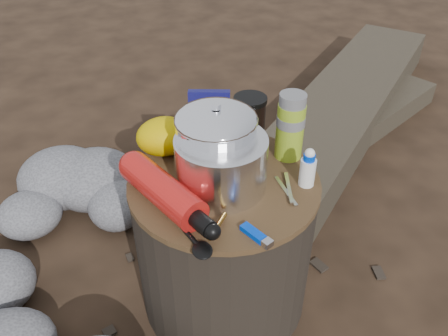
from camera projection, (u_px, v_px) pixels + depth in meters
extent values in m
plane|color=#2F2116|center=(224.00, 294.00, 1.44)|extent=(60.00, 60.00, 0.00)
cylinder|color=black|center=(224.00, 243.00, 1.31)|extent=(0.48, 0.48, 0.44)
cube|color=#373024|center=(335.00, 119.00, 2.11)|extent=(1.69, 1.70, 0.17)
cube|color=#373024|center=(346.00, 130.00, 2.10)|extent=(1.18, 0.80, 0.10)
cylinder|color=silver|center=(221.00, 163.00, 1.12)|extent=(0.22, 0.22, 0.13)
cylinder|color=white|center=(216.00, 143.00, 1.14)|extent=(0.19, 0.19, 0.19)
cylinder|color=#8EB023|center=(290.00, 127.00, 1.21)|extent=(0.07, 0.07, 0.18)
cylinder|color=black|center=(250.00, 119.00, 1.29)|extent=(0.09, 0.09, 0.13)
ellipsoid|color=#DBB600|center=(164.00, 136.00, 1.25)|extent=(0.15, 0.12, 0.10)
cube|color=#100F55|center=(209.00, 116.00, 1.29)|extent=(0.12, 0.06, 0.14)
cube|color=#0037D3|center=(254.00, 233.00, 1.02)|extent=(0.06, 0.08, 0.02)
cylinder|color=white|center=(308.00, 169.00, 1.14)|extent=(0.04, 0.04, 0.09)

